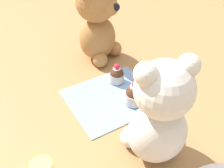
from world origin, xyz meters
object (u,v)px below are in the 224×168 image
teddy_bear_cream (159,114)px  cupcake_near_cream_bear (134,95)px  teddy_bear_tan (98,21)px  cupcake_near_tan_bear (117,75)px

teddy_bear_cream → cupcake_near_cream_bear: bearing=-95.5°
teddy_bear_tan → cupcake_near_tan_bear: size_ratio=4.33×
teddy_bear_cream → teddy_bear_tan: teddy_bear_tan is taller
teddy_bear_cream → teddy_bear_tan: (-0.09, -0.44, 0.01)m
cupcake_near_cream_bear → cupcake_near_tan_bear: bearing=-94.4°
teddy_bear_tan → cupcake_near_tan_bear: (0.02, 0.16, -0.11)m
teddy_bear_tan → cupcake_near_cream_bear: size_ratio=3.78×
cupcake_near_tan_bear → teddy_bear_tan: bearing=-98.1°
teddy_bear_tan → cupcake_near_cream_bear: 0.29m
teddy_bear_cream → cupcake_near_cream_bear: size_ratio=3.63×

